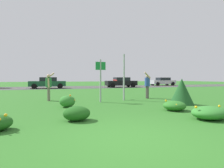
{
  "coord_description": "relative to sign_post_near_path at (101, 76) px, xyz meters",
  "views": [
    {
      "loc": [
        -1.71,
        -3.73,
        1.32
      ],
      "look_at": [
        2.02,
        7.7,
        0.95
      ],
      "focal_mm": 30.34,
      "sensor_mm": 36.0,
      "label": 1
    }
  ],
  "objects": [
    {
      "name": "person_thrower_green_shirt",
      "position": [
        -2.71,
        1.59,
        -0.5
      ],
      "size": [
        0.51,
        0.5,
        1.67
      ],
      "color": "#287038",
      "rests_on": "ground"
    },
    {
      "name": "daylily_clump_mid_center",
      "position": [
        -1.89,
        -1.23,
        -1.16
      ],
      "size": [
        0.71,
        0.68,
        0.59
      ],
      "color": "#337F2D",
      "rests_on": "ground"
    },
    {
      "name": "evergreen_shrub_side",
      "position": [
        3.69,
        -2.09,
        -0.78
      ],
      "size": [
        1.19,
        1.19,
        1.31
      ],
      "primitive_type": "cone",
      "color": "#1E5123",
      "rests_on": "ground"
    },
    {
      "name": "highway_center_stripe",
      "position": [
        -0.91,
        17.75,
        -1.42
      ],
      "size": [
        120.0,
        0.16,
        0.0
      ],
      "primitive_type": "cube",
      "color": "yellow",
      "rests_on": "ground"
    },
    {
      "name": "sign_post_near_path",
      "position": [
        0.0,
        0.0,
        0.0
      ],
      "size": [
        0.56,
        0.1,
        2.35
      ],
      "color": "#93969B",
      "rests_on": "ground"
    },
    {
      "name": "sign_post_by_roadside",
      "position": [
        1.58,
        0.5,
        -0.05
      ],
      "size": [
        0.07,
        0.1,
        2.76
      ],
      "color": "#93969B",
      "rests_on": "ground"
    },
    {
      "name": "ground_plane",
      "position": [
        -0.91,
        5.71,
        -1.43
      ],
      "size": [
        120.0,
        120.0,
        0.0
      ],
      "primitive_type": "plane",
      "color": "#2D6B23"
    },
    {
      "name": "person_catcher_blue_shirt",
      "position": [
        3.41,
        0.96,
        -0.49
      ],
      "size": [
        0.49,
        0.5,
        1.73
      ],
      "color": "#2D4C9E",
      "rests_on": "ground"
    },
    {
      "name": "car_silver_leftmost",
      "position": [
        16.73,
        19.6,
        -0.69
      ],
      "size": [
        4.5,
        2.0,
        1.45
      ],
      "color": "#B7BABF",
      "rests_on": "ground"
    },
    {
      "name": "daylily_clump_front_center",
      "position": [
        -1.85,
        -4.16,
        -1.2
      ],
      "size": [
        0.85,
        0.72,
        0.45
      ],
      "color": "#1E5619",
      "rests_on": "ground"
    },
    {
      "name": "highway_strip",
      "position": [
        -0.91,
        17.75,
        -1.42
      ],
      "size": [
        120.0,
        8.22,
        0.01
      ],
      "primitive_type": "cube",
      "color": "#424244",
      "rests_on": "ground"
    },
    {
      "name": "daylily_clump_mid_left",
      "position": [
        2.23,
        -5.3,
        -1.22
      ],
      "size": [
        1.19,
        1.07,
        0.47
      ],
      "color": "#337F2D",
      "rests_on": "ground"
    },
    {
      "name": "car_dark_green_center_right",
      "position": [
        -2.95,
        15.9,
        -0.69
      ],
      "size": [
        4.5,
        2.0,
        1.45
      ],
      "color": "#194C2D",
      "rests_on": "ground"
    },
    {
      "name": "car_black_center_left",
      "position": [
        7.27,
        15.9,
        -0.69
      ],
      "size": [
        4.5,
        2.0,
        1.45
      ],
      "color": "black",
      "rests_on": "ground"
    },
    {
      "name": "daylily_clump_front_left",
      "position": [
        2.2,
        -3.53,
        -1.23
      ],
      "size": [
        0.91,
        0.92,
        0.41
      ],
      "color": "#2D7526",
      "rests_on": "ground"
    },
    {
      "name": "frisbee_red",
      "position": [
        1.33,
        1.4,
        -0.23
      ],
      "size": [
        0.28,
        0.27,
        0.11
      ],
      "color": "red"
    }
  ]
}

